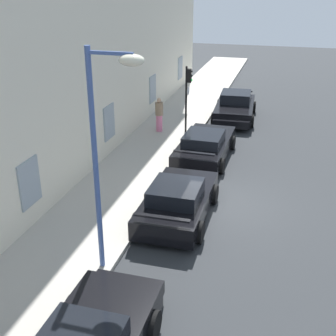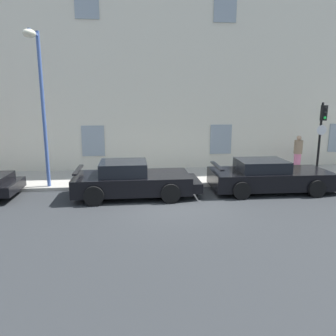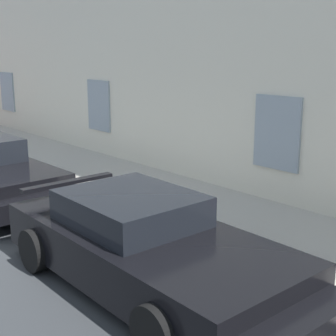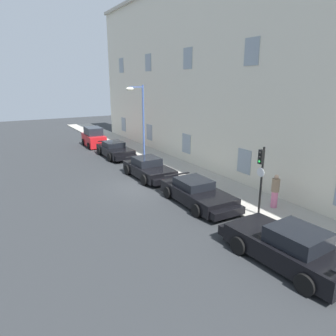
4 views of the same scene
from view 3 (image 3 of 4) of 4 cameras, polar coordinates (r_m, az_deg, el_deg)
sidewalk at (r=11.63m, az=-5.70°, el=-2.24°), size 60.00×3.33×0.14m
sportscar_white_middle at (r=6.80m, az=-1.71°, el=-9.56°), size 5.10×2.29×1.27m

